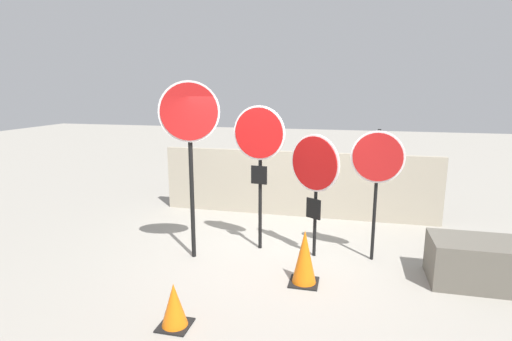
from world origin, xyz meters
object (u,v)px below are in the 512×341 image
Objects in this scene: traffic_cone_0 at (304,257)px; storage_crate at (473,262)px; stop_sign_3 at (377,164)px; stop_sign_2 at (315,170)px; stop_sign_1 at (259,144)px; stop_sign_0 at (190,128)px; traffic_cone_1 at (174,305)px.

traffic_cone_0 reaches higher than storage_crate.
stop_sign_3 is 1.77m from traffic_cone_0.
storage_crate is at bearing 21.28° from stop_sign_2.
stop_sign_2 is at bearing 2.22° from stop_sign_1.
stop_sign_1 is (0.92, 0.57, -0.28)m from stop_sign_0.
stop_sign_1 is 3.45m from storage_crate.
stop_sign_3 is 1.83m from storage_crate.
stop_sign_2 reaches higher than traffic_cone_0.
stop_sign_0 is 2.57m from traffic_cone_1.
traffic_cone_1 is at bearing -126.14° from stop_sign_3.
traffic_cone_1 is (0.49, -1.78, -1.79)m from stop_sign_0.
traffic_cone_0 is (-0.93, -0.97, -1.15)m from stop_sign_3.
stop_sign_0 reaches higher than stop_sign_1.
stop_sign_2 is 1.73× the size of storage_crate.
stop_sign_3 is 3.93× the size of traffic_cone_1.
traffic_cone_1 is (-1.29, -1.34, -0.12)m from traffic_cone_0.
stop_sign_2 is 2.49m from storage_crate.
traffic_cone_0 is 2.29m from storage_crate.
traffic_cone_0 is at bearing 46.15° from traffic_cone_1.
stop_sign_0 is at bearing 105.43° from traffic_cone_1.
stop_sign_0 is 1.34× the size of stop_sign_3.
stop_sign_0 reaches higher than traffic_cone_1.
storage_crate is (2.23, 0.53, -0.07)m from traffic_cone_0.
traffic_cone_1 is at bearing -91.97° from stop_sign_1.
stop_sign_3 is (1.79, -0.03, -0.23)m from stop_sign_1.
stop_sign_3 reaches higher than storage_crate.
stop_sign_2 is at bearing 88.57° from traffic_cone_0.
traffic_cone_0 is 0.68× the size of storage_crate.
traffic_cone_1 is at bearing -97.42° from stop_sign_0.
stop_sign_2 is 2.54× the size of traffic_cone_0.
stop_sign_3 reaches higher than traffic_cone_0.
traffic_cone_1 is at bearing -133.85° from traffic_cone_0.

